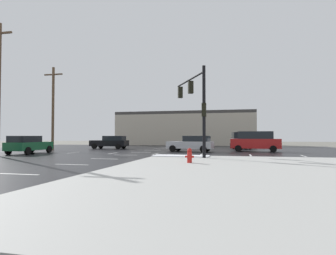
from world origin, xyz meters
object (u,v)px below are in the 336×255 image
traffic_signal_mast (195,99)px  fire_hydrant (190,155)px  suv_red (256,141)px  sedan_green (29,144)px  sedan_black (111,142)px  sedan_silver (192,143)px  utility_pole_far (53,107)px  suv_grey (240,140)px

traffic_signal_mast → fire_hydrant: 6.37m
suv_red → sedan_green: bearing=-152.3°
traffic_signal_mast → sedan_black: (-12.05, 12.04, -3.43)m
sedan_silver → traffic_signal_mast: bearing=106.7°
sedan_black → utility_pole_far: bearing=44.9°
sedan_black → sedan_silver: same height
sedan_black → sedan_silver: 11.54m
fire_hydrant → sedan_green: 16.59m
suv_red → traffic_signal_mast: bearing=-111.9°
fire_hydrant → sedan_green: bearing=157.3°
traffic_signal_mast → sedan_black: bearing=16.9°
traffic_signal_mast → suv_red: bearing=-55.2°
sedan_black → sedan_green: bearing=73.4°
sedan_silver → utility_pole_far: size_ratio=0.51×
sedan_silver → utility_pole_far: bearing=8.6°
sedan_silver → suv_grey: suv_grey is taller
fire_hydrant → utility_pole_far: (-17.05, 12.31, 4.27)m
sedan_green → suv_grey: size_ratio=0.93×
utility_pole_far → sedan_silver: bearing=1.9°
sedan_black → sedan_green: size_ratio=0.99×
sedan_silver → fire_hydrant: bearing=104.2°
suv_grey → traffic_signal_mast: bearing=-17.7°
traffic_signal_mast → sedan_black: traffic_signal_mast is taller
suv_red → utility_pole_far: (-21.55, -2.31, 3.72)m
fire_hydrant → suv_red: 15.31m
fire_hydrant → sedan_black: size_ratio=0.17×
fire_hydrant → sedan_black: 21.19m
fire_hydrant → traffic_signal_mast: bearing=93.8°
sedan_black → suv_red: size_ratio=0.92×
sedan_silver → sedan_green: same height
sedan_green → sedan_black: bearing=-18.7°
sedan_green → suv_red: (19.81, 8.21, 0.24)m
sedan_black → suv_grey: size_ratio=0.92×
fire_hydrant → sedan_green: (-15.30, 6.42, 0.32)m
utility_pole_far → suv_grey: bearing=23.6°
traffic_signal_mast → sedan_black: 17.37m
suv_red → utility_pole_far: utility_pole_far is taller
suv_grey → sedan_green: bearing=-56.8°
fire_hydrant → utility_pole_far: 21.46m
traffic_signal_mast → sedan_green: traffic_signal_mast is taller
traffic_signal_mast → sedan_silver: (-1.36, 7.68, -3.43)m
traffic_signal_mast → fire_hydrant: traffic_signal_mast is taller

